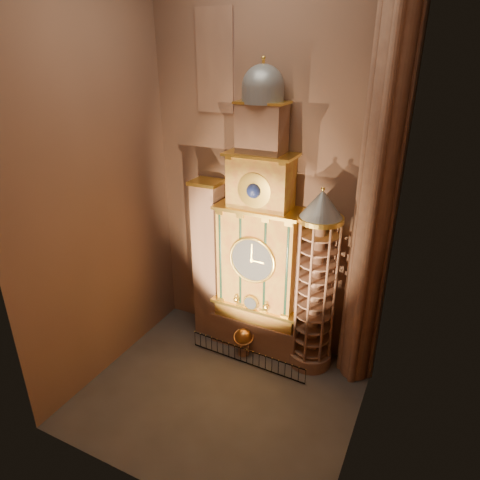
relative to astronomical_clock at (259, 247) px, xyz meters
The scene contains 11 objects.
floor 8.32m from the astronomical_clock, 90.00° to the right, with size 14.00×14.00×0.00m, color #383330.
wall_back 4.45m from the astronomical_clock, 90.00° to the left, with size 22.00×22.00×0.00m, color #8B614A.
wall_left 9.61m from the astronomical_clock, 144.66° to the right, with size 22.00×22.00×0.00m, color #8B614A.
wall_right 9.61m from the astronomical_clock, 35.34° to the right, with size 22.00×22.00×0.00m, color #8B614A.
astronomical_clock is the anchor object (origin of this frame).
portrait_tower 3.73m from the astronomical_clock, behind, with size 1.80×1.60×10.20m.
stair_turret 3.78m from the astronomical_clock, ahead, with size 2.50×2.50×10.80m.
gothic_pier 7.48m from the astronomical_clock, ahead, with size 2.04×2.04×22.00m.
stained_glass_window 10.37m from the astronomical_clock, 163.43° to the left, with size 2.20×0.14×5.20m.
celestial_globe 5.79m from the astronomical_clock, 103.70° to the right, with size 1.47×1.42×1.77m.
iron_railing 6.50m from the astronomical_clock, 83.33° to the right, with size 7.29×0.35×1.00m.
Camera 1 is at (8.83, -15.54, 16.88)m, focal length 32.00 mm.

